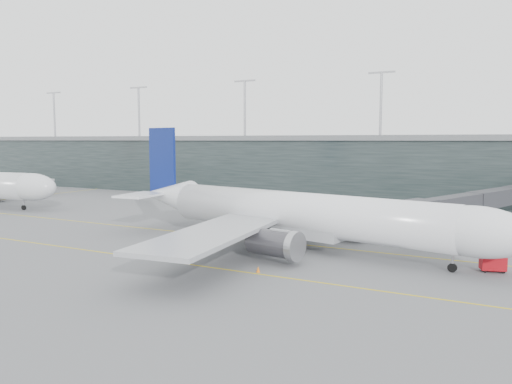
% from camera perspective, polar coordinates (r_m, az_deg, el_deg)
% --- Properties ---
extents(ground, '(320.00, 320.00, 0.00)m').
position_cam_1_polar(ground, '(74.76, 1.20, -4.93)').
color(ground, '#5B5B60').
rests_on(ground, ground).
extents(taxiline_a, '(160.00, 0.25, 0.02)m').
position_cam_1_polar(taxiline_a, '(71.26, -0.24, -5.46)').
color(taxiline_a, gold).
rests_on(taxiline_a, ground).
extents(taxiline_b, '(160.00, 0.25, 0.02)m').
position_cam_1_polar(taxiline_b, '(57.93, -7.70, -8.19)').
color(taxiline_b, gold).
rests_on(taxiline_b, ground).
extents(taxiline_lead_main, '(0.25, 60.00, 0.02)m').
position_cam_1_polar(taxiline_lead_main, '(91.22, 9.62, -3.02)').
color(taxiline_lead_main, gold).
rests_on(taxiline_lead_main, ground).
extents(taxiline_lead_adj, '(0.25, 60.00, 0.02)m').
position_cam_1_polar(taxiline_lead_adj, '(138.29, -23.77, -0.40)').
color(taxiline_lead_adj, gold).
rests_on(taxiline_lead_adj, ground).
extents(terminal, '(240.00, 36.00, 29.00)m').
position_cam_1_polar(terminal, '(128.19, 12.79, 2.91)').
color(terminal, black).
rests_on(terminal, ground).
extents(main_aircraft, '(57.15, 53.05, 16.08)m').
position_cam_1_polar(main_aircraft, '(65.28, 4.79, -2.52)').
color(main_aircraft, silver).
rests_on(main_aircraft, ground).
extents(jet_bridge, '(18.51, 44.14, 6.53)m').
position_cam_1_polar(jet_bridge, '(89.14, 24.52, -0.52)').
color(jet_bridge, '#2D2E33').
rests_on(jet_bridge, ground).
extents(gse_cart, '(2.86, 2.26, 1.71)m').
position_cam_1_polar(gse_cart, '(59.87, 25.45, -7.33)').
color(gse_cart, '#A00B13').
rests_on(gse_cart, ground).
extents(uld_a, '(2.37, 1.95, 2.05)m').
position_cam_1_polar(uld_a, '(84.60, 1.21, -2.91)').
color(uld_a, '#3A393E').
rests_on(uld_a, ground).
extents(uld_b, '(1.98, 1.62, 1.73)m').
position_cam_1_polar(uld_b, '(86.15, 2.45, -2.87)').
color(uld_b, '#3A393E').
rests_on(uld_b, ground).
extents(uld_c, '(2.31, 2.12, 1.70)m').
position_cam_1_polar(uld_c, '(83.12, 4.01, -3.21)').
color(uld_c, '#3A393E').
rests_on(uld_c, ground).
extents(cone_wing_stbd, '(0.41, 0.41, 0.65)m').
position_cam_1_polar(cone_wing_stbd, '(54.02, 0.25, -8.83)').
color(cone_wing_stbd, orange).
rests_on(cone_wing_stbd, ground).
extents(cone_wing_port, '(0.38, 0.38, 0.61)m').
position_cam_1_polar(cone_wing_port, '(81.08, 10.89, -3.96)').
color(cone_wing_port, orange).
rests_on(cone_wing_port, ground).
extents(cone_tail, '(0.46, 0.46, 0.73)m').
position_cam_1_polar(cone_tail, '(67.99, -8.85, -5.78)').
color(cone_tail, '#D3670B').
rests_on(cone_tail, ground).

